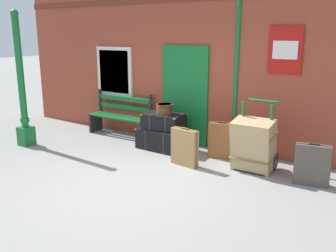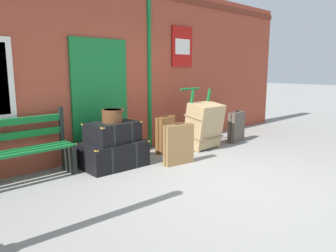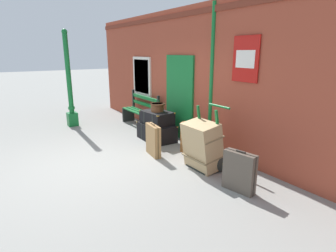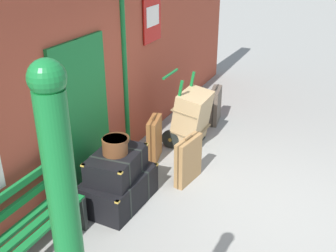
# 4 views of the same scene
# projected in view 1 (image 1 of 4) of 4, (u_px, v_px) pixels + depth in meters

# --- Properties ---
(ground_plane) EXTENTS (60.00, 60.00, 0.00)m
(ground_plane) POSITION_uv_depth(u_px,v_px,m) (133.00, 185.00, 5.85)
(ground_plane) COLOR gray
(brick_facade) EXTENTS (10.40, 0.35, 3.20)m
(brick_facade) POSITION_uv_depth(u_px,v_px,m) (209.00, 70.00, 7.58)
(brick_facade) COLOR #9E422D
(brick_facade) RESTS_ON ground
(lamp_post) EXTENTS (0.28, 0.28, 2.80)m
(lamp_post) POSITION_uv_depth(u_px,v_px,m) (22.00, 97.00, 7.68)
(lamp_post) COLOR #146B2D
(lamp_post) RESTS_ON ground
(platform_bench) EXTENTS (1.60, 0.43, 1.01)m
(platform_bench) POSITION_uv_depth(u_px,v_px,m) (121.00, 117.00, 8.59)
(platform_bench) COLOR #146B2D
(platform_bench) RESTS_ON ground
(steamer_trunk_base) EXTENTS (1.03, 0.68, 0.43)m
(steamer_trunk_base) POSITION_uv_depth(u_px,v_px,m) (163.00, 139.00, 7.64)
(steamer_trunk_base) COLOR black
(steamer_trunk_base) RESTS_ON ground
(steamer_trunk_middle) EXTENTS (0.85, 0.61, 0.33)m
(steamer_trunk_middle) POSITION_uv_depth(u_px,v_px,m) (164.00, 121.00, 7.56)
(steamer_trunk_middle) COLOR black
(steamer_trunk_middle) RESTS_ON steamer_trunk_base
(round_hatbox) EXTENTS (0.36, 0.34, 0.21)m
(round_hatbox) POSITION_uv_depth(u_px,v_px,m) (164.00, 108.00, 7.49)
(round_hatbox) COLOR brown
(round_hatbox) RESTS_ON steamer_trunk_middle
(porters_trolley) EXTENTS (0.71, 0.57, 1.20)m
(porters_trolley) POSITION_uv_depth(u_px,v_px,m) (256.00, 153.00, 6.52)
(porters_trolley) COLOR black
(porters_trolley) RESTS_ON ground
(large_brown_trunk) EXTENTS (0.70, 0.57, 0.94)m
(large_brown_trunk) POSITION_uv_depth(u_px,v_px,m) (253.00, 145.00, 6.33)
(large_brown_trunk) COLOR tan
(large_brown_trunk) RESTS_ON ground
(suitcase_slate) EXTENTS (0.56, 0.22, 0.72)m
(suitcase_slate) POSITION_uv_depth(u_px,v_px,m) (185.00, 147.00, 6.63)
(suitcase_slate) COLOR olive
(suitcase_slate) RESTS_ON ground
(suitcase_cream) EXTENTS (0.55, 0.25, 0.70)m
(suitcase_cream) POSITION_uv_depth(u_px,v_px,m) (312.00, 165.00, 5.77)
(suitcase_cream) COLOR #51473D
(suitcase_cream) RESTS_ON ground
(suitcase_olive) EXTENTS (0.50, 0.25, 0.73)m
(suitcase_olive) POSITION_uv_depth(u_px,v_px,m) (221.00, 141.00, 7.02)
(suitcase_olive) COLOR brown
(suitcase_olive) RESTS_ON ground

